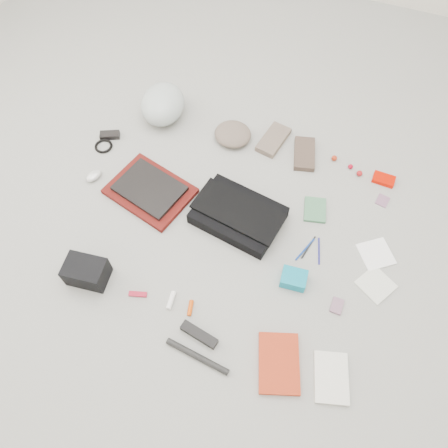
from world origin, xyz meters
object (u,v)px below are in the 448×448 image
(laptop, at_px, (150,188))
(accordion_wallet, at_px, (294,279))
(bike_helmet, at_px, (163,104))
(camera_bag, at_px, (87,272))
(book_red, at_px, (279,363))
(messenger_bag, at_px, (238,215))

(laptop, height_order, accordion_wallet, accordion_wallet)
(bike_helmet, bearing_deg, camera_bag, -95.76)
(bike_helmet, relative_size, accordion_wallet, 2.62)
(bike_helmet, relative_size, book_red, 1.20)
(bike_helmet, height_order, accordion_wallet, bike_helmet)
(book_red, bearing_deg, accordion_wallet, 78.89)
(messenger_bag, bearing_deg, camera_bag, -125.12)
(laptop, distance_m, book_red, 1.00)
(accordion_wallet, bearing_deg, laptop, 160.11)
(camera_bag, bearing_deg, accordion_wallet, 12.56)
(messenger_bag, relative_size, camera_bag, 2.27)
(messenger_bag, xyz_separation_m, accordion_wallet, (0.33, -0.21, -0.01))
(messenger_bag, distance_m, bike_helmet, 0.77)
(camera_bag, bearing_deg, messenger_bag, 38.28)
(messenger_bag, height_order, camera_bag, camera_bag)
(messenger_bag, height_order, laptop, messenger_bag)
(messenger_bag, bearing_deg, book_red, -47.00)
(messenger_bag, relative_size, accordion_wallet, 3.61)
(camera_bag, height_order, book_red, camera_bag)
(laptop, xyz_separation_m, book_red, (0.83, -0.56, -0.02))
(camera_bag, relative_size, accordion_wallet, 1.59)
(messenger_bag, distance_m, laptop, 0.45)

